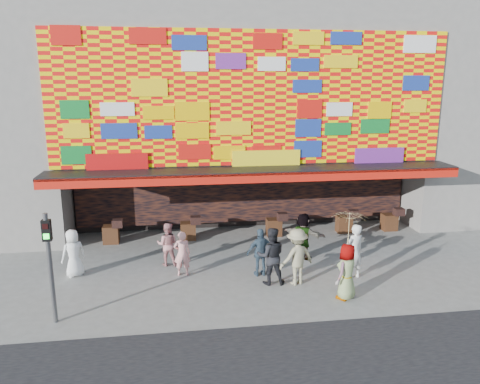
{
  "coord_description": "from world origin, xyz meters",
  "views": [
    {
      "loc": [
        -2.95,
        -13.3,
        6.27
      ],
      "look_at": [
        -0.77,
        2.0,
        2.52
      ],
      "focal_mm": 35.0,
      "sensor_mm": 36.0,
      "label": 1
    }
  ],
  "objects_px": {
    "ped_i": "(168,244)",
    "ped_d": "(297,257)",
    "ped_b": "(182,253)",
    "ped_h": "(354,251)",
    "ped_e": "(261,252)",
    "ped_a": "(73,253)",
    "ped_g": "(347,272)",
    "parasol": "(349,228)",
    "ped_f": "(303,236)",
    "signal_left": "(49,256)",
    "ped_c": "(271,256)"
  },
  "relations": [
    {
      "from": "ped_b",
      "to": "ped_c",
      "type": "height_order",
      "value": "ped_c"
    },
    {
      "from": "ped_g",
      "to": "parasol",
      "type": "height_order",
      "value": "parasol"
    },
    {
      "from": "ped_g",
      "to": "parasol",
      "type": "xyz_separation_m",
      "value": [
        0.0,
        0.0,
        1.33
      ]
    },
    {
      "from": "ped_a",
      "to": "ped_g",
      "type": "distance_m",
      "value": 8.63
    },
    {
      "from": "ped_c",
      "to": "ped_h",
      "type": "bearing_deg",
      "value": -173.84
    },
    {
      "from": "ped_f",
      "to": "ped_b",
      "type": "bearing_deg",
      "value": 50.09
    },
    {
      "from": "ped_b",
      "to": "ped_g",
      "type": "xyz_separation_m",
      "value": [
        4.69,
        -2.35,
        0.08
      ]
    },
    {
      "from": "ped_c",
      "to": "ped_i",
      "type": "xyz_separation_m",
      "value": [
        -3.2,
        1.97,
        -0.16
      ]
    },
    {
      "from": "ped_a",
      "to": "ped_d",
      "type": "distance_m",
      "value": 7.18
    },
    {
      "from": "ped_c",
      "to": "ped_e",
      "type": "bearing_deg",
      "value": -67.47
    },
    {
      "from": "ped_i",
      "to": "ped_d",
      "type": "bearing_deg",
      "value": 161.32
    },
    {
      "from": "ped_g",
      "to": "ped_i",
      "type": "relative_size",
      "value": 1.11
    },
    {
      "from": "ped_i",
      "to": "parasol",
      "type": "distance_m",
      "value": 6.29
    },
    {
      "from": "ped_b",
      "to": "ped_d",
      "type": "distance_m",
      "value": 3.71
    },
    {
      "from": "ped_c",
      "to": "signal_left",
      "type": "bearing_deg",
      "value": 19.79
    },
    {
      "from": "ped_h",
      "to": "ped_g",
      "type": "bearing_deg",
      "value": 39.53
    },
    {
      "from": "ped_a",
      "to": "ped_i",
      "type": "distance_m",
      "value": 3.05
    },
    {
      "from": "ped_e",
      "to": "ped_i",
      "type": "xyz_separation_m",
      "value": [
        -3.0,
        1.32,
        -0.04
      ]
    },
    {
      "from": "ped_b",
      "to": "ped_e",
      "type": "xyz_separation_m",
      "value": [
        2.52,
        -0.38,
        0.05
      ]
    },
    {
      "from": "ped_a",
      "to": "ped_e",
      "type": "height_order",
      "value": "ped_e"
    },
    {
      "from": "ped_c",
      "to": "ped_f",
      "type": "distance_m",
      "value": 2.49
    },
    {
      "from": "ped_e",
      "to": "ped_a",
      "type": "bearing_deg",
      "value": -15.69
    },
    {
      "from": "ped_h",
      "to": "ped_i",
      "type": "distance_m",
      "value": 6.23
    },
    {
      "from": "ped_b",
      "to": "ped_c",
      "type": "xyz_separation_m",
      "value": [
        2.73,
        -1.03,
        0.17
      ]
    },
    {
      "from": "ped_d",
      "to": "ped_h",
      "type": "bearing_deg",
      "value": 166.6
    },
    {
      "from": "signal_left",
      "to": "ped_f",
      "type": "distance_m",
      "value": 8.52
    },
    {
      "from": "ped_a",
      "to": "ped_g",
      "type": "xyz_separation_m",
      "value": [
        8.17,
        -2.77,
        0.05
      ]
    },
    {
      "from": "signal_left",
      "to": "ped_i",
      "type": "height_order",
      "value": "signal_left"
    },
    {
      "from": "ped_f",
      "to": "signal_left",
      "type": "bearing_deg",
      "value": 62.67
    },
    {
      "from": "ped_h",
      "to": "parasol",
      "type": "relative_size",
      "value": 0.96
    },
    {
      "from": "signal_left",
      "to": "ped_a",
      "type": "relative_size",
      "value": 1.9
    },
    {
      "from": "ped_b",
      "to": "ped_h",
      "type": "height_order",
      "value": "ped_h"
    },
    {
      "from": "ped_g",
      "to": "ped_c",
      "type": "bearing_deg",
      "value": -74.48
    },
    {
      "from": "ped_c",
      "to": "ped_i",
      "type": "bearing_deg",
      "value": -26.15
    },
    {
      "from": "ped_b",
      "to": "ped_i",
      "type": "distance_m",
      "value": 1.05
    },
    {
      "from": "ped_d",
      "to": "ped_e",
      "type": "xyz_separation_m",
      "value": [
        -0.99,
        0.79,
        -0.1
      ]
    },
    {
      "from": "ped_g",
      "to": "parasol",
      "type": "bearing_deg",
      "value": 139.46
    },
    {
      "from": "ped_f",
      "to": "ped_h",
      "type": "height_order",
      "value": "ped_h"
    },
    {
      "from": "ped_i",
      "to": "ped_c",
      "type": "bearing_deg",
      "value": 157.59
    },
    {
      "from": "ped_a",
      "to": "ped_e",
      "type": "distance_m",
      "value": 6.06
    },
    {
      "from": "ped_b",
      "to": "ped_h",
      "type": "xyz_separation_m",
      "value": [
        5.44,
        -1.0,
        0.15
      ]
    },
    {
      "from": "ped_h",
      "to": "parasol",
      "type": "distance_m",
      "value": 2.0
    },
    {
      "from": "ped_a",
      "to": "signal_left",
      "type": "bearing_deg",
      "value": 60.63
    },
    {
      "from": "signal_left",
      "to": "ped_b",
      "type": "bearing_deg",
      "value": 37.37
    },
    {
      "from": "ped_d",
      "to": "ped_g",
      "type": "xyz_separation_m",
      "value": [
        1.18,
        -1.18,
        -0.06
      ]
    },
    {
      "from": "ped_d",
      "to": "parasol",
      "type": "height_order",
      "value": "parasol"
    },
    {
      "from": "signal_left",
      "to": "ped_h",
      "type": "distance_m",
      "value": 9.04
    },
    {
      "from": "ped_a",
      "to": "parasol",
      "type": "height_order",
      "value": "parasol"
    },
    {
      "from": "ped_a",
      "to": "ped_d",
      "type": "bearing_deg",
      "value": 136.28
    },
    {
      "from": "ped_e",
      "to": "signal_left",
      "type": "bearing_deg",
      "value": 12.42
    }
  ]
}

